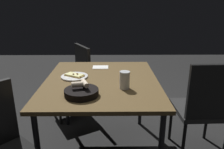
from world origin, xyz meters
name	(u,v)px	position (x,y,z in m)	size (l,w,h in m)	color
dining_table	(102,86)	(0.00, 0.00, 0.70)	(0.98, 1.16, 0.76)	brown
pizza_plate	(75,76)	(-0.24, 0.07, 0.77)	(0.24, 0.24, 0.04)	silver
bread_basket	(82,92)	(-0.13, -0.33, 0.79)	(0.25, 0.25, 0.10)	black
beer_glass	(125,81)	(0.19, -0.20, 0.82)	(0.08, 0.08, 0.14)	silver
napkin	(100,67)	(-0.02, 0.37, 0.76)	(0.16, 0.12, 0.00)	white
chair_far	(204,105)	(0.91, -0.06, 0.54)	(0.45, 0.45, 0.94)	#282828
chair_spare	(75,77)	(-0.37, 0.83, 0.50)	(0.60, 0.60, 0.88)	black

